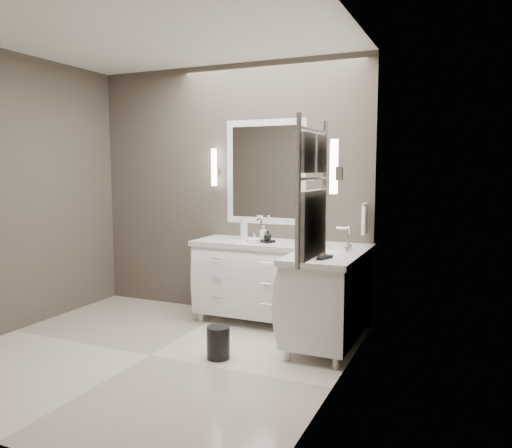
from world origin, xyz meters
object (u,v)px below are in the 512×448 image
at_px(towel_ladder, 312,200).
at_px(waste_bin, 218,343).
at_px(vanity_right, 330,291).
at_px(vanity_back, 255,276).

bearing_deg(towel_ladder, waste_bin, 149.52).
xyz_separation_m(towel_ladder, waste_bin, (-0.98, 0.58, -1.26)).
relative_size(vanity_right, waste_bin, 4.55).
relative_size(vanity_back, waste_bin, 4.55).
distance_m(vanity_back, vanity_right, 0.93).
xyz_separation_m(vanity_back, vanity_right, (0.88, -0.33, 0.00)).
bearing_deg(vanity_right, vanity_back, 159.62).
relative_size(vanity_back, vanity_right, 1.00).
xyz_separation_m(vanity_back, waste_bin, (0.12, -1.05, -0.35)).
bearing_deg(waste_bin, vanity_back, 96.58).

